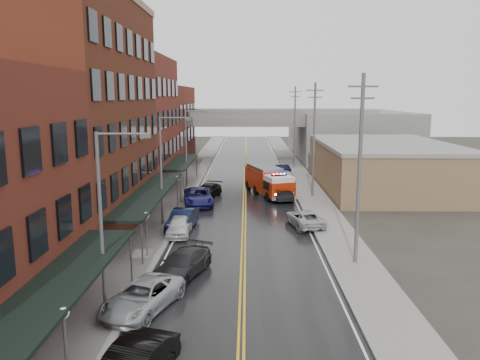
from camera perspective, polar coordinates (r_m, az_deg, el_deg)
name	(u,v)px	position (r m, az deg, el deg)	size (l,w,h in m)	color
road	(244,208)	(44.95, 0.54, -3.45)	(11.00, 160.00, 0.02)	black
sidewalk_left	(169,207)	(45.56, -8.70, -3.30)	(3.00, 160.00, 0.15)	slate
sidewalk_right	(321,208)	(45.48, 9.79, -3.36)	(3.00, 160.00, 0.15)	slate
curb_left	(186,207)	(45.32, -6.63, -3.33)	(0.30, 160.00, 0.15)	gray
curb_right	(303,208)	(45.26, 7.72, -3.37)	(0.30, 160.00, 0.15)	gray
brick_building_b	(74,117)	(39.12, -19.54, 7.24)	(9.00, 20.00, 18.00)	#502215
brick_building_c	(130,123)	(55.92, -13.24, 6.74)	(9.00, 15.00, 15.00)	maroon
brick_building_far	(159,127)	(73.08, -9.88, 6.44)	(9.00, 20.00, 12.00)	#5F2A19
tan_building	(383,167)	(56.53, 17.05, 1.50)	(14.00, 22.00, 5.00)	olive
right_far_block	(347,134)	(85.79, 12.87, 5.54)	(18.00, 30.00, 8.00)	slate
awning_0	(56,288)	(20.75, -21.57, -12.19)	(2.60, 16.00, 3.09)	black
awning_1	(151,192)	(38.25, -10.81, -1.50)	(2.60, 18.00, 3.09)	black
awning_2	(181,162)	(55.25, -7.19, 2.18)	(2.60, 13.00, 3.09)	black
globe_lamp_0	(64,328)	(18.95, -20.62, -16.57)	(0.44, 0.44, 3.12)	#59595B
globe_lamp_1	(146,224)	(31.52, -11.37, -5.31)	(0.44, 0.44, 3.12)	#59595B
globe_lamp_2	(177,184)	(44.95, -7.64, -0.54)	(0.44, 0.44, 3.12)	#59595B
street_lamp_0	(105,211)	(23.35, -16.08, -3.70)	(2.64, 0.22, 9.00)	#59595B
street_lamp_1	(164,164)	(38.66, -9.26, 1.98)	(2.64, 0.22, 9.00)	#59595B
street_lamp_2	(188,144)	(54.37, -6.33, 4.41)	(2.64, 0.22, 9.00)	#59595B
utility_pole_0	(360,167)	(29.82, 14.37, 1.54)	(1.80, 0.24, 12.00)	#59595B
utility_pole_1	(314,138)	(49.36, 9.01, 5.06)	(1.80, 0.24, 12.00)	#59595B
utility_pole_2	(295,126)	(69.16, 6.68, 6.57)	(1.80, 0.24, 12.00)	#59595B
overpass	(246,125)	(75.81, 0.69, 6.71)	(40.00, 10.00, 7.50)	slate
fire_truck	(269,181)	(50.41, 3.54, -0.07)	(5.32, 8.73, 3.04)	#A82207
parked_car_left_2	(143,297)	(24.62, -11.78, -13.74)	(2.44, 5.29, 1.47)	#A8ADB1
parked_car_left_3	(183,264)	(28.60, -7.00, -10.10)	(2.09, 5.14, 1.49)	#242326
parked_car_left_4	(179,226)	(36.63, -7.42, -5.56)	(1.72, 4.29, 1.46)	silver
parked_car_left_5	(182,220)	(38.13, -7.03, -4.82)	(1.69, 4.83, 1.59)	black
parked_car_left_6	(198,197)	(46.31, -5.11, -2.05)	(2.74, 5.94, 1.65)	navy
parked_car_left_7	(208,191)	(49.65, -3.98, -1.33)	(2.00, 4.92, 1.43)	black
parked_car_right_0	(304,218)	(39.06, 7.87, -4.64)	(2.27, 4.92, 1.37)	#ABADB4
parked_car_right_1	(279,191)	(48.98, 4.78, -1.37)	(2.31, 5.68, 1.65)	#232325
parked_car_right_2	(284,176)	(59.08, 5.41, 0.54)	(1.76, 4.37, 1.49)	#B7B7B7
parked_car_right_3	(282,169)	(64.54, 5.09, 1.33)	(1.47, 4.22, 1.39)	black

